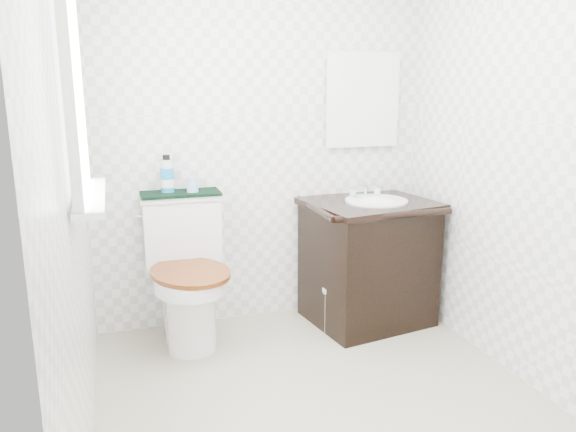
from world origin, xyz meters
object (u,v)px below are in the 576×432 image
toilet (187,280)px  cup (192,185)px  vanity (368,258)px  mouthwash_bottle (167,175)px  trash_bin (336,306)px

toilet → cup: (0.07, 0.11, 0.57)m
vanity → cup: 1.24m
toilet → cup: bearing=56.2°
mouthwash_bottle → cup: 0.16m
toilet → mouthwash_bottle: bearing=115.6°
trash_bin → mouthwash_bottle: bearing=164.8°
vanity → cup: cup is taller
vanity → toilet: bearing=177.1°
mouthwash_bottle → vanity: bearing=-9.5°
toilet → vanity: vanity is taller
trash_bin → cup: cup is taller
vanity → mouthwash_bottle: bearing=170.5°
vanity → cup: size_ratio=10.31×
trash_bin → cup: (-0.87, 0.23, 0.81)m
vanity → cup: bearing=171.6°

